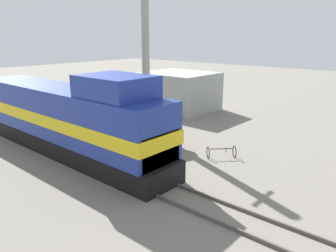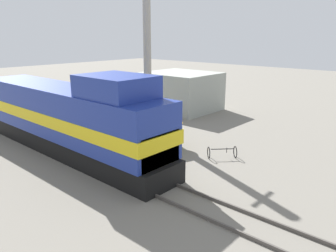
% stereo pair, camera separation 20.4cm
% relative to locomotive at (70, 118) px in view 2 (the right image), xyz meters
% --- Properties ---
extents(ground_plane, '(120.00, 120.00, 0.00)m').
position_rel_locomotive_xyz_m(ground_plane, '(0.00, -2.49, -2.14)').
color(ground_plane, slate).
extents(rail_near, '(0.08, 29.83, 0.15)m').
position_rel_locomotive_xyz_m(rail_near, '(-0.72, -2.49, -2.06)').
color(rail_near, '#4C4742').
rests_on(rail_near, ground_plane).
extents(rail_far, '(0.08, 29.83, 0.15)m').
position_rel_locomotive_xyz_m(rail_far, '(0.72, -2.49, -2.06)').
color(rail_far, '#4C4742').
rests_on(rail_far, ground_plane).
extents(locomotive, '(2.95, 16.41, 5.03)m').
position_rel_locomotive_xyz_m(locomotive, '(0.00, 0.00, 0.00)').
color(locomotive, black).
rests_on(locomotive, ground_plane).
extents(utility_pole, '(1.80, 0.55, 11.43)m').
position_rel_locomotive_xyz_m(utility_pole, '(6.60, 0.09, 3.61)').
color(utility_pole, '#9E998E').
rests_on(utility_pole, ground_plane).
extents(vendor_umbrella, '(2.13, 2.13, 2.04)m').
position_rel_locomotive_xyz_m(vendor_umbrella, '(4.65, -3.47, -0.35)').
color(vendor_umbrella, '#4C4C4C').
rests_on(vendor_umbrella, ground_plane).
extents(billboard_sign, '(2.24, 0.12, 3.90)m').
position_rel_locomotive_xyz_m(billboard_sign, '(4.74, -0.11, 0.77)').
color(billboard_sign, '#595959').
rests_on(billboard_sign, ground_plane).
extents(shrub_cluster, '(1.16, 1.16, 1.16)m').
position_rel_locomotive_xyz_m(shrub_cluster, '(4.35, -3.94, -1.56)').
color(shrub_cluster, '#388C38').
rests_on(shrub_cluster, ground_plane).
extents(person_bystander, '(0.34, 0.34, 1.68)m').
position_rel_locomotive_xyz_m(person_bystander, '(4.90, -2.00, -1.23)').
color(person_bystander, '#2D3347').
rests_on(person_bystander, ground_plane).
extents(bicycle, '(1.41, 1.80, 0.72)m').
position_rel_locomotive_xyz_m(bicycle, '(6.30, -1.91, -1.77)').
color(bicycle, black).
rests_on(bicycle, ground_plane).
extents(bicycle_spare, '(1.64, 1.62, 0.70)m').
position_rel_locomotive_xyz_m(bicycle_spare, '(5.28, -7.25, -1.78)').
color(bicycle_spare, black).
rests_on(bicycle_spare, ground_plane).
extents(building_block_distant, '(5.53, 6.32, 3.51)m').
position_rel_locomotive_xyz_m(building_block_distant, '(13.57, 2.72, -0.38)').
color(building_block_distant, '#999E93').
rests_on(building_block_distant, ground_plane).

